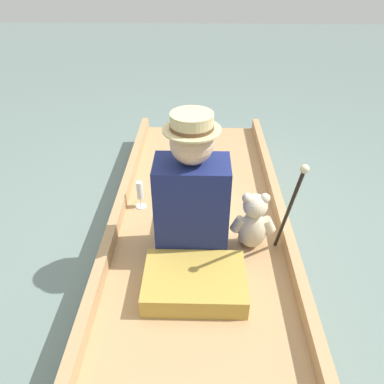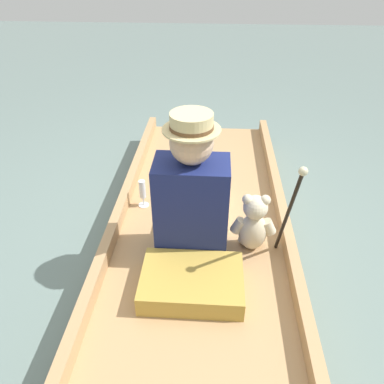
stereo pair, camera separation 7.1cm
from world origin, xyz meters
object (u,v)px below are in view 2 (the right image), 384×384
object	(u,v)px
teddy_bear	(253,224)
wine_glass	(143,191)
seated_person	(192,198)
walking_cane	(290,207)

from	to	relation	value
teddy_bear	wine_glass	world-z (taller)	teddy_bear
seated_person	walking_cane	distance (m)	0.57
teddy_bear	walking_cane	xyz separation A→B (m)	(0.15, -0.16, 0.25)
teddy_bear	walking_cane	size ratio (longest dim) A/B	0.53
wine_glass	walking_cane	world-z (taller)	walking_cane
teddy_bear	walking_cane	distance (m)	0.34
wine_glass	teddy_bear	bearing A→B (deg)	-27.76
wine_glass	walking_cane	bearing A→B (deg)	-31.76
wine_glass	seated_person	bearing A→B (deg)	-43.32
seated_person	teddy_bear	xyz separation A→B (m)	(0.37, -0.04, -0.15)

